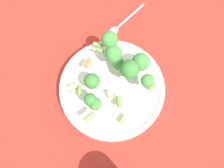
% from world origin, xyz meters
% --- Properties ---
extents(ground_plane, '(3.00, 3.00, 0.00)m').
position_xyz_m(ground_plane, '(0.00, 0.00, 0.00)').
color(ground_plane, '#B72D23').
extents(bowl, '(0.28, 0.28, 0.04)m').
position_xyz_m(bowl, '(0.00, 0.00, 0.02)').
color(bowl, white).
rests_on(bowl, ground_plane).
extents(pasta_salad, '(0.20, 0.23, 0.09)m').
position_xyz_m(pasta_salad, '(0.01, -0.03, 0.09)').
color(pasta_salad, '#8CB766').
rests_on(pasta_salad, bowl).
extents(spoon, '(0.03, 0.16, 0.01)m').
position_xyz_m(spoon, '(0.14, -0.17, 0.01)').
color(spoon, silver).
rests_on(spoon, ground_plane).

